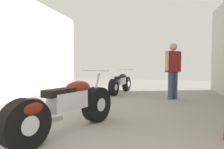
{
  "coord_description": "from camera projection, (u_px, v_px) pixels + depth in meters",
  "views": [
    {
      "loc": [
        0.86,
        -0.67,
        1.02
      ],
      "look_at": [
        -0.14,
        3.59,
        0.8
      ],
      "focal_mm": 30.72,
      "sensor_mm": 36.0,
      "label": 1
    }
  ],
  "objects": [
    {
      "name": "ground_plane",
      "position": [
        119.0,
        108.0,
        4.53
      ],
      "size": [
        17.91,
        17.91,
        0.0
      ],
      "primitive_type": "plane",
      "color": "gray"
    },
    {
      "name": "garage_partition_left",
      "position": [
        8.0,
        45.0,
        5.15
      ],
      "size": [
        0.08,
        8.21,
        3.13
      ],
      "primitive_type": "cube",
      "color": "#B7B5AD",
      "rests_on": "ground_plane"
    },
    {
      "name": "motorcycle_black_naked",
      "position": [
        120.0,
        83.0,
        6.87
      ],
      "size": [
        0.63,
        1.82,
        0.85
      ],
      "color": "black",
      "rests_on": "ground_plane"
    },
    {
      "name": "mechanic_in_blue",
      "position": [
        173.0,
        67.0,
        5.69
      ],
      "size": [
        0.52,
        0.57,
        1.67
      ],
      "color": "#384766",
      "rests_on": "ground_plane"
    },
    {
      "name": "motorcycle_maroon_cruiser",
      "position": [
        66.0,
        107.0,
        2.84
      ],
      "size": [
        0.93,
        1.97,
        0.95
      ],
      "color": "black",
      "rests_on": "ground_plane"
    }
  ]
}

